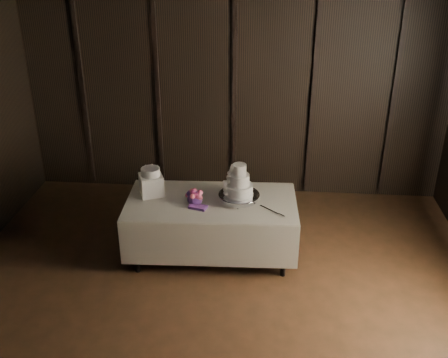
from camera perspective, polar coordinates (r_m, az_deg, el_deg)
room at (r=4.30m, az=-2.04°, el=-4.30°), size 6.08×7.08×3.08m
display_table at (r=6.30m, az=-1.36°, el=-5.13°), size 2.03×1.12×0.76m
cake_stand at (r=6.10m, az=1.65°, el=-2.04°), size 0.64×0.64×0.09m
wedding_cake at (r=6.00m, az=1.40°, el=-0.46°), size 0.36×0.32×0.38m
bouquet at (r=6.06m, az=-3.19°, el=-2.03°), size 0.42×0.49×0.20m
box_pedestal at (r=6.28m, az=-7.91°, el=-0.63°), size 0.34×0.34×0.25m
small_cake at (r=6.21m, az=-8.01°, el=0.78°), size 0.25×0.25×0.09m
cake_knife at (r=5.95m, az=4.94°, el=-3.34°), size 0.29×0.26×0.01m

